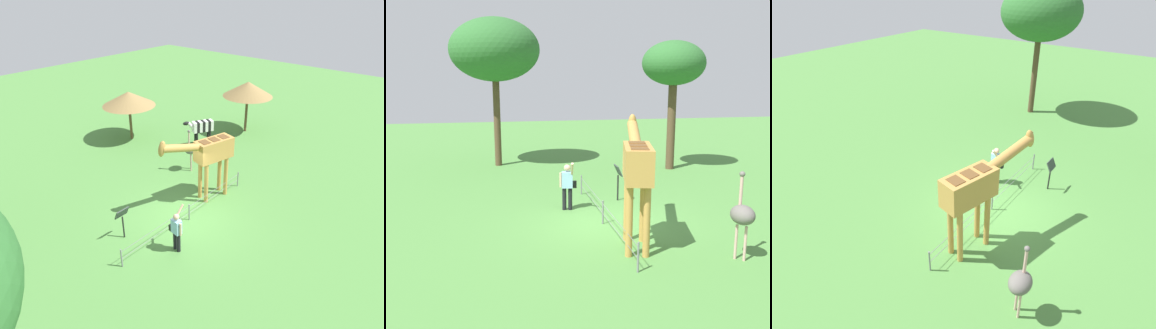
# 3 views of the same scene
# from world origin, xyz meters

# --- Properties ---
(ground_plane) EXTENTS (60.00, 60.00, 0.00)m
(ground_plane) POSITION_xyz_m (0.00, 0.00, 0.00)
(ground_plane) COLOR #4C843D
(giraffe) EXTENTS (3.62, 1.32, 3.40)m
(giraffe) POSITION_xyz_m (-1.80, -0.32, 2.21)
(giraffe) COLOR #BC8942
(giraffe) RESTS_ON ground_plane
(visitor) EXTENTS (0.64, 0.59, 1.73)m
(visitor) POSITION_xyz_m (1.64, 0.99, 0.90)
(visitor) COLOR black
(visitor) RESTS_ON ground_plane
(ostrich) EXTENTS (0.70, 0.56, 2.25)m
(ostrich) POSITION_xyz_m (-3.28, -2.59, 1.18)
(ostrich) COLOR #CC9E93
(ostrich) RESTS_ON ground_plane
(tree_east) EXTENTS (2.95, 2.95, 6.07)m
(tree_east) POSITION_xyz_m (7.31, -4.97, 4.94)
(tree_east) COLOR brown
(tree_east) RESTS_ON ground_plane
(tree_northeast) EXTENTS (4.34, 4.34, 7.20)m
(tree_northeast) POSITION_xyz_m (9.66, 3.21, 5.66)
(tree_northeast) COLOR brown
(tree_northeast) RESTS_ON ground_plane
(info_sign) EXTENTS (0.56, 0.21, 1.32)m
(info_sign) POSITION_xyz_m (2.45, -1.01, 0.95)
(info_sign) COLOR black
(info_sign) RESTS_ON ground_plane
(wire_fence) EXTENTS (7.05, 0.05, 0.75)m
(wire_fence) POSITION_xyz_m (0.00, 0.15, 0.40)
(wire_fence) COLOR slate
(wire_fence) RESTS_ON ground_plane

